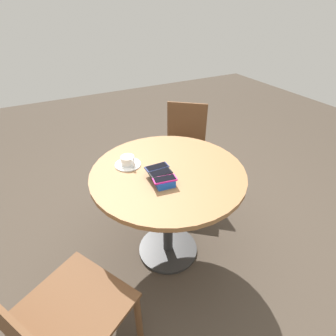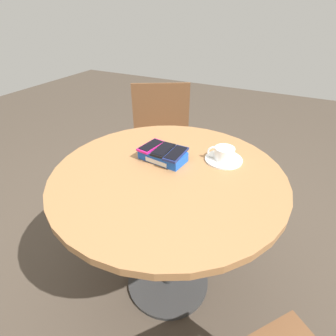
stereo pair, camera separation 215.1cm
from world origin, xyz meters
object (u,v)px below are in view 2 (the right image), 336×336
round_table (168,197)px  coffee_cup (224,153)px  phone_navy (176,154)px  phone_black (163,150)px  phone_box (163,156)px  saucer (224,159)px  chair_near_window (162,139)px  phone_magenta (151,146)px

round_table → coffee_cup: (0.17, 0.19, 0.16)m
phone_navy → phone_black: bearing=173.9°
phone_box → phone_navy: size_ratio=1.50×
round_table → saucer: size_ratio=5.84×
phone_navy → round_table: bearing=-88.9°
chair_near_window → saucer: bearing=-43.0°
phone_black → phone_navy: bearing=-6.1°
phone_box → chair_near_window: size_ratio=0.26×
phone_magenta → phone_navy: size_ratio=1.00×
phone_black → saucer: (0.24, 0.11, -0.05)m
coffee_cup → round_table: bearing=-131.6°
phone_magenta → saucer: bearing=19.3°
phone_box → phone_black: size_ratio=1.60×
coffee_cup → chair_near_window: chair_near_window is taller
phone_box → phone_navy: (0.06, -0.00, 0.03)m
phone_black → coffee_cup: (0.24, 0.11, -0.01)m
round_table → phone_magenta: size_ratio=6.84×
round_table → phone_navy: 0.19m
phone_navy → saucer: (0.18, 0.12, -0.05)m
phone_black → phone_box: bearing=-100.2°
phone_magenta → chair_near_window: (-0.31, 0.68, -0.34)m
saucer → phone_navy: bearing=-145.8°
saucer → chair_near_window: bearing=137.0°
round_table → phone_magenta: 0.24m
phone_magenta → phone_black: 0.07m
phone_magenta → saucer: size_ratio=0.85×
phone_black → phone_navy: size_ratio=0.94×
phone_box → phone_navy: 0.07m
phone_magenta → saucer: phone_magenta is taller
phone_magenta → chair_near_window: bearing=114.5°
phone_navy → chair_near_window: size_ratio=0.17×
phone_box → coffee_cup: coffee_cup is taller
phone_magenta → phone_navy: same height
saucer → chair_near_window: chair_near_window is taller
round_table → phone_black: size_ratio=7.29×
round_table → chair_near_window: (-0.44, 0.77, -0.16)m
round_table → phone_navy: size_ratio=6.84×
phone_magenta → coffee_cup: bearing=19.4°
chair_near_window → phone_black: bearing=-61.4°
phone_box → round_table: bearing=-50.0°
coffee_cup → phone_black: bearing=-154.6°
phone_black → coffee_cup: bearing=25.4°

